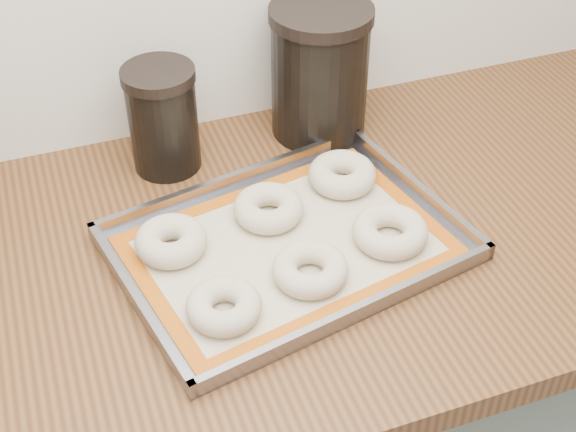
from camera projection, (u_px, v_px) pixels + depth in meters
name	position (u px, v px, depth m)	size (l,w,h in m)	color
countertop	(229.00, 262.00, 1.13)	(3.06, 0.68, 0.04)	brown
baking_tray	(288.00, 245.00, 1.12)	(0.52, 0.41, 0.03)	gray
baking_mat	(288.00, 246.00, 1.12)	(0.47, 0.37, 0.00)	#C6B793
bagel_front_left	(224.00, 306.00, 1.01)	(0.10, 0.10, 0.03)	beige
bagel_front_mid	(310.00, 269.00, 1.06)	(0.10, 0.10, 0.03)	beige
bagel_front_right	(390.00, 231.00, 1.11)	(0.11, 0.11, 0.03)	beige
bagel_back_left	(171.00, 241.00, 1.10)	(0.10, 0.10, 0.04)	beige
bagel_back_mid	(268.00, 208.00, 1.15)	(0.10, 0.10, 0.04)	beige
bagel_back_right	(342.00, 174.00, 1.21)	(0.10, 0.10, 0.04)	beige
canister_mid	(163.00, 119.00, 1.21)	(0.11, 0.11, 0.17)	black
canister_right	(320.00, 71.00, 1.27)	(0.16, 0.16, 0.22)	black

